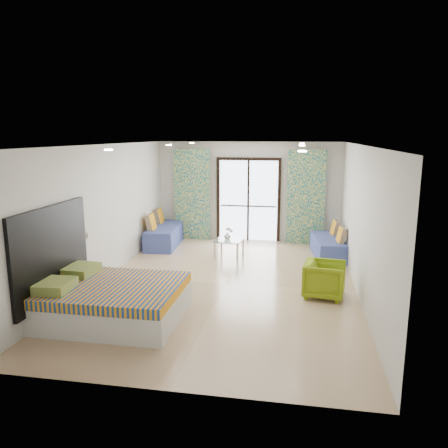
% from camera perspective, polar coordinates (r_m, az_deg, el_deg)
% --- Properties ---
extents(floor, '(5.00, 7.50, 0.01)m').
position_cam_1_polar(floor, '(8.71, 0.19, -7.77)').
color(floor, tan).
rests_on(floor, ground).
extents(ceiling, '(5.00, 7.50, 0.01)m').
position_cam_1_polar(ceiling, '(8.21, 0.20, 10.29)').
color(ceiling, silver).
rests_on(ceiling, ground).
extents(wall_back, '(5.00, 0.01, 2.70)m').
position_cam_1_polar(wall_back, '(12.02, 3.22, 4.26)').
color(wall_back, silver).
rests_on(wall_back, ground).
extents(wall_front, '(5.00, 0.01, 2.70)m').
position_cam_1_polar(wall_front, '(4.81, -7.42, -7.19)').
color(wall_front, silver).
rests_on(wall_front, ground).
extents(wall_left, '(0.01, 7.50, 2.70)m').
position_cam_1_polar(wall_left, '(9.11, -15.51, 1.46)').
color(wall_left, silver).
rests_on(wall_left, ground).
extents(wall_right, '(0.01, 7.50, 2.70)m').
position_cam_1_polar(wall_right, '(8.31, 17.44, 0.40)').
color(wall_right, silver).
rests_on(wall_right, ground).
extents(balcony_door, '(1.76, 0.08, 2.28)m').
position_cam_1_polar(balcony_door, '(12.01, 3.20, 3.80)').
color(balcony_door, black).
rests_on(balcony_door, floor).
extents(balcony_rail, '(1.52, 0.03, 0.04)m').
position_cam_1_polar(balcony_rail, '(12.06, 3.19, 2.36)').
color(balcony_rail, '#595451').
rests_on(balcony_rail, balcony_door).
extents(curtain_left, '(1.00, 0.10, 2.50)m').
position_cam_1_polar(curtain_left, '(12.14, -4.19, 3.84)').
color(curtain_left, silver).
rests_on(curtain_left, floor).
extents(curtain_right, '(1.00, 0.10, 2.50)m').
position_cam_1_polar(curtain_right, '(11.78, 10.63, 3.43)').
color(curtain_right, silver).
rests_on(curtain_right, floor).
extents(downlight_a, '(0.12, 0.12, 0.02)m').
position_cam_1_polar(downlight_a, '(6.70, -14.85, 9.34)').
color(downlight_a, '#FFE0B2').
rests_on(downlight_a, ceiling).
extents(downlight_b, '(0.12, 0.12, 0.02)m').
position_cam_1_polar(downlight_b, '(6.10, 10.19, 9.35)').
color(downlight_b, '#FFE0B2').
rests_on(downlight_b, ceiling).
extents(downlight_c, '(0.12, 0.12, 0.02)m').
position_cam_1_polar(downlight_c, '(9.51, -7.23, 10.21)').
color(downlight_c, '#FFE0B2').
rests_on(downlight_c, ceiling).
extents(downlight_d, '(0.12, 0.12, 0.02)m').
position_cam_1_polar(downlight_d, '(9.09, 10.16, 10.06)').
color(downlight_d, '#FFE0B2').
rests_on(downlight_d, ceiling).
extents(downlight_e, '(0.12, 0.12, 0.02)m').
position_cam_1_polar(downlight_e, '(11.44, -4.25, 10.50)').
color(downlight_e, '#FFE0B2').
rests_on(downlight_e, ceiling).
extents(downlight_f, '(0.12, 0.12, 0.02)m').
position_cam_1_polar(downlight_f, '(11.09, 10.15, 10.32)').
color(downlight_f, '#FFE0B2').
rests_on(downlight_f, ceiling).
extents(headboard, '(0.06, 2.10, 1.50)m').
position_cam_1_polar(headboard, '(7.46, -21.52, -3.49)').
color(headboard, black).
rests_on(headboard, floor).
extents(switch_plate, '(0.02, 0.10, 0.10)m').
position_cam_1_polar(switch_plate, '(8.52, -17.25, -1.38)').
color(switch_plate, silver).
rests_on(switch_plate, wall_left).
extents(bed, '(2.10, 1.71, 0.72)m').
position_cam_1_polar(bed, '(7.24, -14.32, -9.71)').
color(bed, silver).
rests_on(bed, floor).
extents(daybed_left, '(0.87, 1.90, 0.91)m').
position_cam_1_polar(daybed_left, '(11.68, -7.80, -1.37)').
color(daybed_left, '#3A498C').
rests_on(daybed_left, floor).
extents(daybed_right, '(0.82, 1.70, 0.81)m').
position_cam_1_polar(daybed_right, '(10.82, 13.49, -2.82)').
color(daybed_right, '#3A498C').
rests_on(daybed_right, floor).
extents(coffee_table, '(0.70, 0.70, 0.73)m').
position_cam_1_polar(coffee_table, '(10.46, 0.68, -2.30)').
color(coffee_table, silver).
rests_on(coffee_table, floor).
extents(vase, '(0.18, 0.19, 0.17)m').
position_cam_1_polar(vase, '(10.48, 0.44, -1.55)').
color(vase, white).
rests_on(vase, coffee_table).
extents(armchair, '(0.75, 0.79, 0.72)m').
position_cam_1_polar(armchair, '(8.12, 13.00, -6.85)').
color(armchair, olive).
rests_on(armchair, floor).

